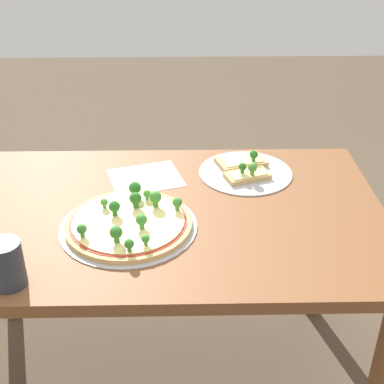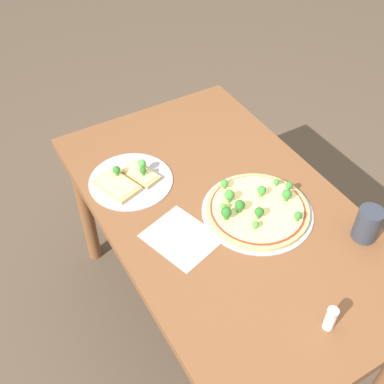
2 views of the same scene
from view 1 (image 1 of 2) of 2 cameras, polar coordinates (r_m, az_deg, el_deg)
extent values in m
plane|color=brown|center=(2.02, -3.30, -19.30)|extent=(8.00, 8.00, 0.00)
cube|color=brown|center=(1.56, -4.05, -2.53)|extent=(1.34, 0.79, 0.04)
cylinder|color=brown|center=(2.11, 13.57, -5.45)|extent=(0.06, 0.06, 0.68)
cylinder|color=brown|center=(2.15, -19.79, -5.66)|extent=(0.06, 0.06, 0.68)
cylinder|color=#A3A3A8|center=(1.48, -6.76, -3.68)|extent=(0.38, 0.38, 0.00)
cylinder|color=tan|center=(1.48, -6.78, -3.39)|extent=(0.35, 0.35, 0.01)
cylinder|color=#A82D1E|center=(1.47, -6.79, -3.13)|extent=(0.32, 0.32, 0.00)
cylinder|color=#EFD684|center=(1.47, -6.80, -3.03)|extent=(0.31, 0.31, 0.00)
sphere|color=#337A2D|center=(1.41, -11.68, -3.89)|extent=(0.03, 0.03, 0.03)
cylinder|color=#3F8136|center=(1.42, -11.60, -4.47)|extent=(0.01, 0.01, 0.01)
sphere|color=#3D8933|center=(1.51, -3.93, -0.53)|extent=(0.04, 0.04, 0.04)
cylinder|color=#488E3A|center=(1.52, -3.90, -1.27)|extent=(0.02, 0.02, 0.02)
sphere|color=#286B23|center=(1.56, -6.11, 0.46)|extent=(0.04, 0.04, 0.04)
cylinder|color=#37742D|center=(1.57, -6.07, -0.27)|extent=(0.02, 0.02, 0.02)
sphere|color=#479338|center=(1.52, -9.35, -1.07)|extent=(0.02, 0.02, 0.02)
cylinder|color=#51973E|center=(1.53, -9.31, -1.52)|extent=(0.01, 0.01, 0.01)
sphere|color=#286B23|center=(1.48, -8.28, -1.53)|extent=(0.03, 0.03, 0.03)
cylinder|color=#37742D|center=(1.49, -8.23, -2.20)|extent=(0.01, 0.01, 0.01)
sphere|color=#337A2D|center=(1.37, -8.11, -4.27)|extent=(0.03, 0.03, 0.03)
cylinder|color=#3F8136|center=(1.39, -8.04, -5.01)|extent=(0.02, 0.02, 0.02)
sphere|color=#337A2D|center=(1.34, -6.73, -5.50)|extent=(0.03, 0.03, 0.03)
cylinder|color=#3F8136|center=(1.35, -6.69, -6.06)|extent=(0.01, 0.01, 0.01)
sphere|color=#479338|center=(1.55, -4.84, -0.15)|extent=(0.02, 0.02, 0.02)
cylinder|color=#51973E|center=(1.56, -4.81, -0.61)|extent=(0.01, 0.01, 0.01)
sphere|color=#3D8933|center=(1.42, -5.42, -2.95)|extent=(0.03, 0.03, 0.03)
cylinder|color=#488E3A|center=(1.43, -5.38, -3.62)|extent=(0.01, 0.01, 0.01)
sphere|color=#3D8933|center=(1.49, -1.59, -1.11)|extent=(0.03, 0.03, 0.03)
cylinder|color=#488E3A|center=(1.50, -1.58, -1.70)|extent=(0.01, 0.01, 0.01)
sphere|color=#286B23|center=(1.51, -6.06, -0.66)|extent=(0.03, 0.03, 0.03)
cylinder|color=#37742D|center=(1.52, -6.01, -1.38)|extent=(0.02, 0.02, 0.02)
sphere|color=#3D8933|center=(1.36, -4.98, -4.99)|extent=(0.02, 0.02, 0.02)
cylinder|color=#488E3A|center=(1.37, -4.96, -5.47)|extent=(0.01, 0.01, 0.01)
cylinder|color=#A3A3A8|center=(1.75, 5.71, 2.10)|extent=(0.31, 0.31, 0.00)
cube|color=tan|center=(1.80, 5.24, 3.23)|extent=(0.18, 0.14, 0.02)
cube|color=#EFD684|center=(1.79, 5.26, 3.52)|extent=(0.15, 0.12, 0.00)
sphere|color=#286B23|center=(1.77, 6.60, 4.01)|extent=(0.03, 0.03, 0.03)
cylinder|color=#37742D|center=(1.78, 6.57, 3.49)|extent=(0.01, 0.01, 0.01)
cube|color=tan|center=(1.71, 5.92, 1.73)|extent=(0.16, 0.11, 0.02)
cube|color=#EFD684|center=(1.71, 5.94, 2.03)|extent=(0.13, 0.10, 0.00)
sphere|color=#479338|center=(1.68, 6.47, 2.64)|extent=(0.03, 0.03, 0.03)
cylinder|color=#51973E|center=(1.69, 6.44, 2.06)|extent=(0.01, 0.01, 0.01)
sphere|color=#286B23|center=(1.69, 5.41, 2.71)|extent=(0.03, 0.03, 0.03)
cylinder|color=#37742D|center=(1.70, 5.38, 2.21)|extent=(0.01, 0.01, 0.01)
cylinder|color=#2D333D|center=(1.32, -19.15, -7.28)|extent=(0.08, 0.08, 0.12)
cube|color=white|center=(1.72, -4.97, 1.51)|extent=(0.26, 0.24, 0.00)
camera|label=2|loc=(2.24, -34.81, 35.69)|focal=45.00mm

